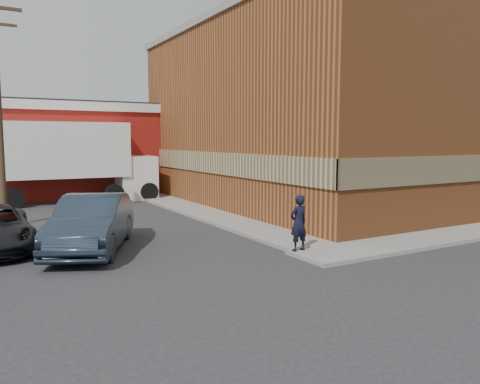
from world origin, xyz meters
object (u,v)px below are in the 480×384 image
brick_building (326,116)px  man (299,223)px  warehouse (19,149)px  sedan (92,223)px  box_truck (79,157)px

brick_building → man: 13.23m
warehouse → man: 21.15m
brick_building → warehouse: brick_building is taller
brick_building → sedan: (-13.87, -5.67, -3.83)m
warehouse → man: warehouse is taller
brick_building → man: bearing=-133.2°
warehouse → sedan: bearing=-87.8°
brick_building → box_truck: bearing=152.5°
sedan → man: bearing=-10.2°
warehouse → man: bearing=-74.0°
warehouse → box_truck: bearing=-61.9°
warehouse → sedan: 16.80m
man → sedan: (-5.17, 3.57, -0.10)m
man → sedan: 6.29m
box_truck → man: bearing=-75.5°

